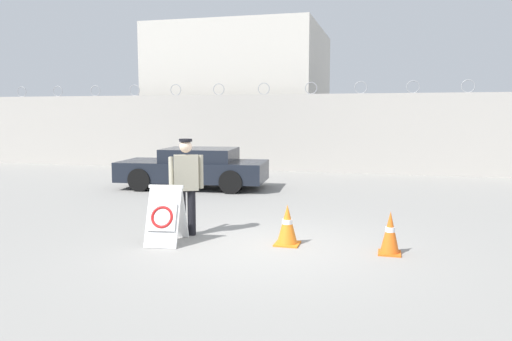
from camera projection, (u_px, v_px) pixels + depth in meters
The scene contains 8 objects.
ground_plane at pixel (266, 248), 8.36m from camera, with size 90.00×90.00×0.00m, color gray.
perimeter_wall at pixel (335, 133), 18.90m from camera, with size 36.00×0.30×3.43m.
building_block at pixel (244, 96), 24.65m from camera, with size 7.54×7.52×6.23m.
barricade_sign at pixel (166, 215), 8.63m from camera, with size 0.66×0.88×1.02m.
security_guard at pixel (186, 182), 9.15m from camera, with size 0.69×0.39×1.79m.
traffic_cone_near at pixel (390, 233), 7.98m from camera, with size 0.36×0.36×0.70m.
traffic_cone_mid at pixel (287, 225), 8.55m from camera, with size 0.42×0.42×0.70m.
parked_car_front_coupe at pixel (195, 168), 15.00m from camera, with size 4.50×2.21×1.21m.
Camera 1 is at (1.91, -7.93, 2.25)m, focal length 35.00 mm.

